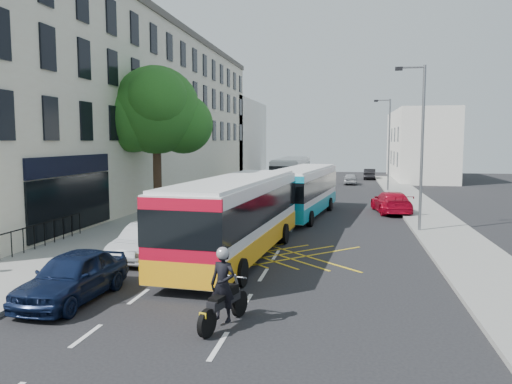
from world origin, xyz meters
The scene contains 20 objects.
ground centered at (0.00, 0.00, 0.00)m, with size 120.00×120.00×0.00m, color black.
pavement_left centered at (-8.50, 15.00, 0.07)m, with size 5.00×70.00×0.15m, color gray.
pavement_right centered at (7.50, 15.00, 0.07)m, with size 3.00×70.00×0.15m, color gray.
terrace_main centered at (-14.00, 24.49, 6.76)m, with size 8.30×45.00×13.50m.
terrace_far centered at (-14.00, 55.00, 5.00)m, with size 8.00×20.00×10.00m, color silver.
building_right centered at (11.00, 48.00, 4.00)m, with size 6.00×18.00×8.00m, color silver.
street_tree centered at (-8.51, 14.97, 6.29)m, with size 6.30×5.70×8.80m.
lamp_near centered at (6.20, 12.00, 4.62)m, with size 1.45×0.15×8.00m.
lamp_far centered at (6.20, 32.00, 4.62)m, with size 1.45×0.15×8.00m.
railings centered at (-9.70, 5.30, 0.72)m, with size 0.08×5.60×1.14m, color black, non-canonical shape.
bus_near centered at (-1.44, 5.29, 1.64)m, with size 3.42×11.23×3.11m.
bus_mid centered at (0.12, 16.47, 1.54)m, with size 3.71×10.63×2.93m.
bus_far centered at (-2.34, 32.54, 1.54)m, with size 2.77×10.45×2.92m.
motorbike centered at (-0.18, -1.84, 0.94)m, with size 0.86×2.19×2.00m.
parked_car_blue centered at (-4.90, -0.66, 0.71)m, with size 1.67×4.16×1.42m, color #0E1938.
parked_car_silver centered at (-4.90, 4.57, 0.67)m, with size 1.41×4.05×1.33m, color #AFB2B7.
red_hatchback centered at (5.50, 18.78, 0.69)m, with size 1.92×4.72×1.37m, color #B40721.
distant_car_grey centered at (-1.43, 44.26, 0.60)m, with size 2.00×4.33×1.20m, color #3E4246.
distant_car_silver centered at (3.07, 39.26, 0.58)m, with size 1.38×3.42×1.17m, color #9EA0A6.
distant_car_dark centered at (5.33, 46.64, 0.62)m, with size 1.31×3.77×1.24m, color black.
Camera 1 is at (2.75, -13.36, 4.56)m, focal length 35.00 mm.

